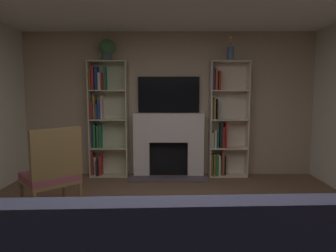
{
  "coord_description": "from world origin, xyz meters",
  "views": [
    {
      "loc": [
        0.03,
        -2.41,
        1.47
      ],
      "look_at": [
        0.0,
        1.18,
        1.08
      ],
      "focal_mm": 31.63,
      "sensor_mm": 36.0,
      "label": 1
    }
  ],
  "objects_px": {
    "bookshelf_left": "(104,118)",
    "armchair": "(52,172)",
    "bookshelf_right": "(224,125)",
    "vase_with_flowers": "(231,52)",
    "fireplace": "(169,143)",
    "tv": "(169,95)",
    "potted_plant": "(107,49)"
  },
  "relations": [
    {
      "from": "bookshelf_left",
      "to": "armchair",
      "type": "xyz_separation_m",
      "value": [
        -0.26,
        -1.74,
        -0.52
      ]
    },
    {
      "from": "bookshelf_left",
      "to": "bookshelf_right",
      "type": "bearing_deg",
      "value": 0.11
    },
    {
      "from": "vase_with_flowers",
      "to": "armchair",
      "type": "xyz_separation_m",
      "value": [
        -2.48,
        -1.69,
        -1.66
      ]
    },
    {
      "from": "fireplace",
      "to": "tv",
      "type": "height_order",
      "value": "tv"
    },
    {
      "from": "tv",
      "to": "vase_with_flowers",
      "type": "relative_size",
      "value": 2.59
    },
    {
      "from": "bookshelf_left",
      "to": "armchair",
      "type": "bearing_deg",
      "value": -98.54
    },
    {
      "from": "bookshelf_left",
      "to": "armchair",
      "type": "relative_size",
      "value": 1.89
    },
    {
      "from": "bookshelf_left",
      "to": "bookshelf_right",
      "type": "distance_m",
      "value": 2.14
    },
    {
      "from": "bookshelf_left",
      "to": "potted_plant",
      "type": "xyz_separation_m",
      "value": [
        0.08,
        -0.05,
        1.2
      ]
    },
    {
      "from": "bookshelf_left",
      "to": "vase_with_flowers",
      "type": "relative_size",
      "value": 4.85
    },
    {
      "from": "bookshelf_left",
      "to": "tv",
      "type": "bearing_deg",
      "value": 3.29
    },
    {
      "from": "tv",
      "to": "bookshelf_left",
      "type": "height_order",
      "value": "bookshelf_left"
    },
    {
      "from": "bookshelf_right",
      "to": "vase_with_flowers",
      "type": "distance_m",
      "value": 1.27
    },
    {
      "from": "bookshelf_left",
      "to": "bookshelf_right",
      "type": "xyz_separation_m",
      "value": [
        2.14,
        0.0,
        -0.13
      ]
    },
    {
      "from": "fireplace",
      "to": "vase_with_flowers",
      "type": "bearing_deg",
      "value": -1.54
    },
    {
      "from": "bookshelf_left",
      "to": "vase_with_flowers",
      "type": "height_order",
      "value": "vase_with_flowers"
    },
    {
      "from": "bookshelf_right",
      "to": "potted_plant",
      "type": "height_order",
      "value": "potted_plant"
    },
    {
      "from": "armchair",
      "to": "fireplace",
      "type": "bearing_deg",
      "value": 50.57
    },
    {
      "from": "fireplace",
      "to": "vase_with_flowers",
      "type": "xyz_separation_m",
      "value": [
        1.07,
        -0.03,
        1.58
      ]
    },
    {
      "from": "bookshelf_left",
      "to": "armchair",
      "type": "distance_m",
      "value": 1.84
    },
    {
      "from": "potted_plant",
      "to": "fireplace",
      "type": "bearing_deg",
      "value": 1.53
    },
    {
      "from": "vase_with_flowers",
      "to": "armchair",
      "type": "relative_size",
      "value": 0.39
    },
    {
      "from": "bookshelf_right",
      "to": "potted_plant",
      "type": "relative_size",
      "value": 5.49
    },
    {
      "from": "bookshelf_right",
      "to": "armchair",
      "type": "relative_size",
      "value": 1.89
    },
    {
      "from": "fireplace",
      "to": "armchair",
      "type": "height_order",
      "value": "fireplace"
    },
    {
      "from": "fireplace",
      "to": "bookshelf_left",
      "type": "xyz_separation_m",
      "value": [
        -1.15,
        0.03,
        0.44
      ]
    },
    {
      "from": "armchair",
      "to": "bookshelf_left",
      "type": "bearing_deg",
      "value": 81.46
    },
    {
      "from": "bookshelf_right",
      "to": "potted_plant",
      "type": "distance_m",
      "value": 2.45
    },
    {
      "from": "tv",
      "to": "potted_plant",
      "type": "xyz_separation_m",
      "value": [
        -1.07,
        -0.12,
        0.79
      ]
    },
    {
      "from": "bookshelf_left",
      "to": "vase_with_flowers",
      "type": "bearing_deg",
      "value": -1.4
    },
    {
      "from": "fireplace",
      "to": "bookshelf_left",
      "type": "distance_m",
      "value": 1.23
    },
    {
      "from": "fireplace",
      "to": "potted_plant",
      "type": "relative_size",
      "value": 3.62
    }
  ]
}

